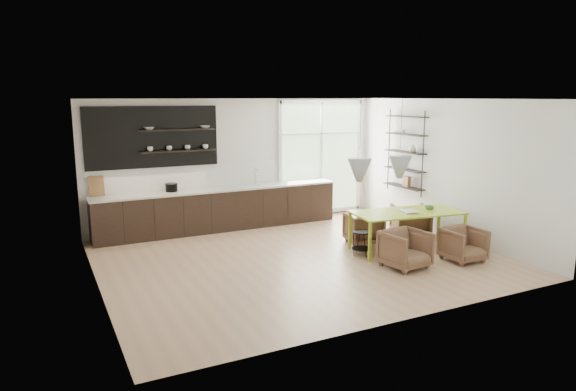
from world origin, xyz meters
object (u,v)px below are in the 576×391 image
(dining_table, at_px, (407,214))
(armchair_front_right, at_px, (463,245))
(armchair_back_left, at_px, (363,229))
(wire_stool, at_px, (362,240))
(armchair_back_right, at_px, (410,221))
(armchair_front_left, at_px, (405,249))

(dining_table, height_order, armchair_front_right, dining_table)
(armchair_back_left, relative_size, wire_stool, 1.50)
(dining_table, relative_size, armchair_back_right, 2.98)
(armchair_front_left, bearing_deg, armchair_back_left, 75.02)
(dining_table, xyz_separation_m, armchair_front_left, (-0.69, -0.81, -0.39))
(dining_table, xyz_separation_m, armchair_back_left, (-0.48, 0.76, -0.40))
(dining_table, bearing_deg, armchair_front_right, -54.57)
(armchair_front_right, bearing_deg, wire_stool, 142.85)
(dining_table, bearing_deg, wire_stool, -179.34)
(armchair_front_right, xyz_separation_m, wire_stool, (-1.45, 1.11, -0.01))
(armchair_back_left, bearing_deg, wire_stool, 64.82)
(armchair_back_right, relative_size, wire_stool, 1.62)
(armchair_back_right, relative_size, armchair_front_left, 1.03)
(armchair_back_left, bearing_deg, armchair_front_left, 94.17)
(armchair_back_right, bearing_deg, dining_table, 68.92)
(armchair_front_left, bearing_deg, dining_table, 42.23)
(dining_table, relative_size, armchair_back_left, 3.23)
(armchair_back_left, bearing_deg, armchair_back_right, -166.98)
(armchair_back_left, relative_size, armchair_front_left, 0.95)
(armchair_back_right, height_order, armchair_front_right, armchair_back_right)
(armchair_back_right, distance_m, armchair_front_right, 1.78)
(wire_stool, bearing_deg, armchair_back_left, 53.07)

